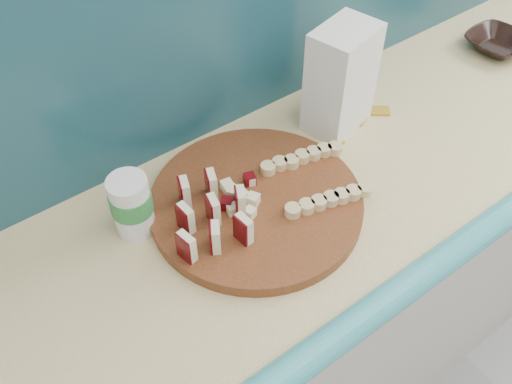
% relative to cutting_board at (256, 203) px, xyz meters
% --- Properties ---
extents(kitchen_counter, '(2.20, 0.63, 0.91)m').
position_rel_cutting_board_xyz_m(kitchen_counter, '(0.35, -0.02, -0.47)').
color(kitchen_counter, beige).
rests_on(kitchen_counter, ground).
extents(cutting_board, '(0.54, 0.54, 0.03)m').
position_rel_cutting_board_xyz_m(cutting_board, '(0.00, 0.00, 0.00)').
color(cutting_board, '#4A2810').
rests_on(cutting_board, kitchen_counter).
extents(apple_wedges, '(0.17, 0.19, 0.06)m').
position_rel_cutting_board_xyz_m(apple_wedges, '(-0.11, -0.00, 0.04)').
color(apple_wedges, beige).
rests_on(apple_wedges, cutting_board).
extents(apple_chunks, '(0.06, 0.07, 0.02)m').
position_rel_cutting_board_xyz_m(apple_chunks, '(-0.03, 0.01, 0.02)').
color(apple_chunks, '#F6E7C4').
rests_on(apple_chunks, cutting_board).
extents(banana_slices, '(0.22, 0.20, 0.02)m').
position_rel_cutting_board_xyz_m(banana_slices, '(0.13, -0.03, 0.02)').
color(banana_slices, '#CFB87E').
rests_on(banana_slices, cutting_board).
extents(brown_bowl, '(0.17, 0.17, 0.04)m').
position_rel_cutting_board_xyz_m(brown_bowl, '(0.88, 0.07, 0.01)').
color(brown_bowl, black).
rests_on(brown_bowl, kitchen_counter).
extents(flour_bag, '(0.17, 0.14, 0.25)m').
position_rel_cutting_board_xyz_m(flour_bag, '(0.31, 0.10, 0.11)').
color(flour_bag, white).
rests_on(flour_bag, kitchen_counter).
extents(canister, '(0.08, 0.08, 0.13)m').
position_rel_cutting_board_xyz_m(canister, '(-0.22, 0.10, 0.06)').
color(canister, white).
rests_on(canister, kitchen_counter).
extents(banana_peel, '(0.21, 0.17, 0.01)m').
position_rel_cutting_board_xyz_m(banana_peel, '(0.34, 0.12, -0.01)').
color(banana_peel, gold).
rests_on(banana_peel, kitchen_counter).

